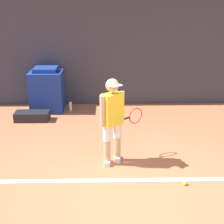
{
  "coord_description": "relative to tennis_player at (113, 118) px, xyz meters",
  "views": [
    {
      "loc": [
        -0.37,
        -3.81,
        2.76
      ],
      "look_at": [
        -0.26,
        1.26,
        0.87
      ],
      "focal_mm": 50.0,
      "sensor_mm": 36.0,
      "label": 1
    }
  ],
  "objects": [
    {
      "name": "ground_plane",
      "position": [
        0.25,
        -1.06,
        -0.83
      ],
      "size": [
        24.0,
        24.0,
        0.0
      ],
      "primitive_type": "plane",
      "color": "#B76642"
    },
    {
      "name": "back_wall",
      "position": [
        0.25,
        3.21,
        0.65
      ],
      "size": [
        24.0,
        0.1,
        2.97
      ],
      "color": "#383842",
      "rests_on": "ground_plane"
    },
    {
      "name": "court_baseline",
      "position": [
        0.25,
        -0.62,
        -0.83
      ],
      "size": [
        21.6,
        0.1,
        0.01
      ],
      "color": "white",
      "rests_on": "ground_plane"
    },
    {
      "name": "tennis_player",
      "position": [
        0.0,
        0.0,
        0.0
      ],
      "size": [
        0.76,
        0.57,
        1.51
      ],
      "rotation": [
        0.0,
        0.0,
        0.61
      ],
      "color": "tan",
      "rests_on": "ground_plane"
    },
    {
      "name": "tennis_ball",
      "position": [
        1.1,
        -0.75,
        -0.8
      ],
      "size": [
        0.07,
        0.07,
        0.07
      ],
      "color": "#D1E533",
      "rests_on": "ground_plane"
    },
    {
      "name": "covered_chair",
      "position": [
        -1.6,
        2.75,
        -0.3
      ],
      "size": [
        0.81,
        0.73,
        1.11
      ],
      "color": "navy",
      "rests_on": "ground_plane"
    },
    {
      "name": "equipment_bag",
      "position": [
        -1.85,
        2.01,
        -0.73
      ],
      "size": [
        0.8,
        0.36,
        0.21
      ],
      "color": "black",
      "rests_on": "ground_plane"
    },
    {
      "name": "water_bottle",
      "position": [
        -1.02,
        2.64,
        -0.71
      ],
      "size": [
        0.07,
        0.07,
        0.27
      ],
      "color": "white",
      "rests_on": "ground_plane"
    }
  ]
}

